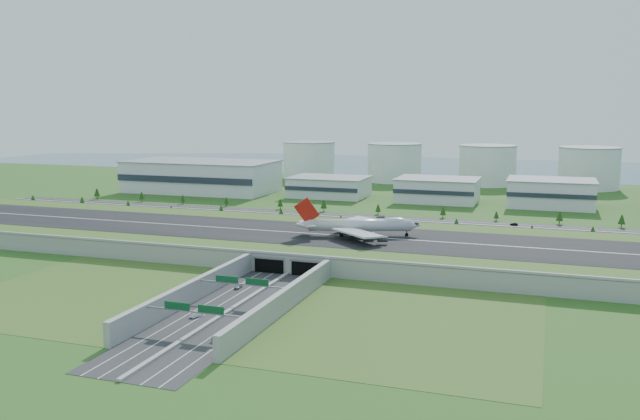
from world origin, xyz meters
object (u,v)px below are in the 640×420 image
(fuel_tank_a, at_px, (309,160))
(car_7, at_px, (381,216))
(car_0, at_px, (238,286))
(boeing_747, at_px, (359,225))
(car_3, at_px, (219,337))
(car_2, at_px, (284,295))
(car_4, at_px, (166,209))
(car_1, at_px, (196,315))
(car_5, at_px, (514,224))

(fuel_tank_a, xyz_separation_m, car_7, (122.41, -204.99, -16.57))
(car_0, bearing_deg, car_7, 84.16)
(boeing_747, relative_size, car_3, 11.02)
(car_7, bearing_deg, car_2, -15.84)
(car_4, bearing_deg, boeing_747, -136.63)
(fuel_tank_a, xyz_separation_m, boeing_747, (136.67, -307.87, -3.99))
(car_1, distance_m, car_2, 37.46)
(fuel_tank_a, height_order, car_4, fuel_tank_a)
(car_2, bearing_deg, car_3, 63.05)
(boeing_747, bearing_deg, car_4, 133.82)
(car_5, bearing_deg, car_3, -15.07)
(car_2, distance_m, car_7, 187.98)
(car_7, bearing_deg, fuel_tank_a, -167.76)
(car_4, height_order, car_7, car_7)
(boeing_747, relative_size, car_0, 12.17)
(fuel_tank_a, relative_size, boeing_747, 0.83)
(car_2, height_order, car_5, car_5)
(car_0, bearing_deg, car_5, 60.33)
(car_2, bearing_deg, car_7, -112.10)
(car_7, bearing_deg, car_3, -16.85)
(fuel_tank_a, height_order, car_3, fuel_tank_a)
(car_3, bearing_deg, car_7, -80.57)
(car_5, bearing_deg, car_7, -88.72)
(car_3, bearing_deg, car_1, -37.23)
(fuel_tank_a, bearing_deg, car_5, -45.29)
(car_4, bearing_deg, car_7, -101.52)
(fuel_tank_a, relative_size, car_2, 10.17)
(car_0, relative_size, car_1, 0.99)
(car_1, bearing_deg, car_2, 81.13)
(boeing_747, distance_m, car_7, 104.62)
(fuel_tank_a, relative_size, car_4, 11.35)
(boeing_747, bearing_deg, car_5, 37.39)
(car_1, xyz_separation_m, car_7, (10.20, 219.89, -0.02))
(car_3, xyz_separation_m, car_5, (75.20, 235.31, -0.02))
(car_0, xyz_separation_m, car_1, (2.37, -37.49, -0.02))
(car_2, bearing_deg, car_1, 34.20)
(boeing_747, distance_m, car_1, 120.21)
(fuel_tank_a, xyz_separation_m, car_1, (112.22, -424.89, -16.55))
(car_5, bearing_deg, car_0, -25.12)
(car_1, bearing_deg, car_3, -22.84)
(boeing_747, bearing_deg, car_7, 79.34)
(fuel_tank_a, height_order, boeing_747, fuel_tank_a)
(car_5, bearing_deg, car_4, -83.05)
(boeing_747, height_order, car_7, boeing_747)
(car_4, bearing_deg, car_2, -156.45)
(boeing_747, distance_m, car_0, 84.86)
(car_3, relative_size, car_4, 1.24)
(car_1, relative_size, car_3, 0.92)
(fuel_tank_a, distance_m, car_0, 403.01)
(car_0, relative_size, car_2, 1.01)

